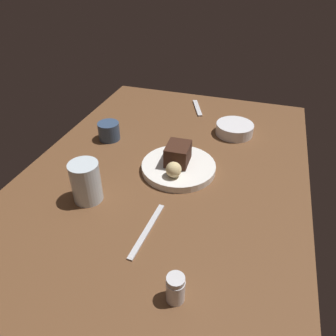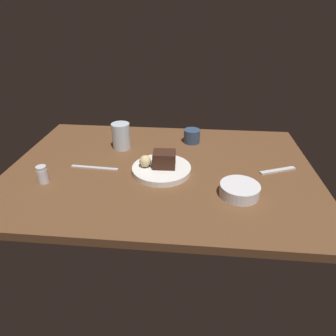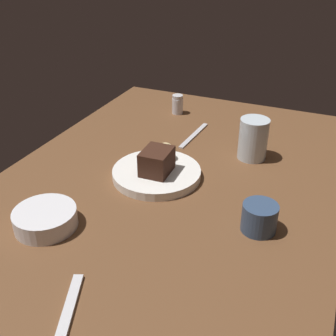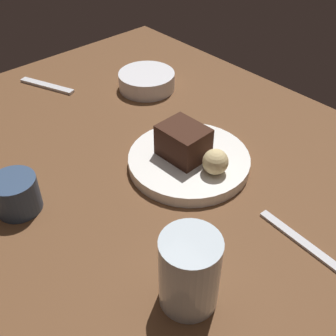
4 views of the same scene
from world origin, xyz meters
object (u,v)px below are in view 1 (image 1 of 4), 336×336
Objects in this scene: chocolate_cake_slice at (178,154)px; bread_roll at (174,170)px; dessert_spoon at (197,108)px; salt_shaker at (175,289)px; water_glass at (86,182)px; side_bowl at (234,129)px; coffee_cup at (109,131)px; butter_knife at (147,230)px; dessert_plate at (179,167)px.

chocolate_cake_slice reaches higher than bread_roll.
salt_shaker is at bearing 168.44° from dessert_spoon.
water_glass is at bearing 55.30° from salt_shaker.
bread_roll is 36.55cm from side_bowl.
butter_knife is at bearing -142.88° from coffee_cup.
coffee_cup is at bearing 16.05° from water_glass.
dessert_plate is 1.51× the size of dessert_spoon.
butter_knife is at bearing 37.70° from salt_shaker.
water_glass is at bearing 144.82° from dessert_spoon.
chocolate_cake_slice is 7.30cm from bread_roll.
dessert_spoon is (33.83, -24.13, -2.76)cm from coffee_cup.
butter_knife is at bearing 161.44° from dessert_spoon.
bread_roll reaches higher than side_bowl.
dessert_spoon is 0.79× the size of butter_knife.
side_bowl is at bearing -10.21° from butter_knife.
dessert_plate is 1.69× the size of side_bowl.
dessert_spoon is (50.97, 4.86, -4.14)cm from bread_roll.
chocolate_cake_slice is 44.46cm from salt_shaker.
salt_shaker is 0.44× the size of dessert_spoon.
salt_shaker reaches higher than butter_knife.
dessert_plate is 1.97× the size of water_glass.
water_glass is 0.85× the size of side_bowl.
coffee_cup is (-16.98, 41.84, 1.09)cm from side_bowl.
side_bowl is at bearing -26.93° from chocolate_cake_slice.
coffee_cup reaches higher than butter_knife.
salt_shaker is at bearing -138.75° from butter_knife.
coffee_cup is at bearing 59.40° from bread_roll.
side_bowl is at bearing -20.63° from bread_roll.
chocolate_cake_slice is at bearing -109.41° from coffee_cup.
coffee_cup reaches higher than dessert_spoon.
dessert_spoon is 71.57cm from butter_knife.
butter_knife is (-54.59, 13.37, -1.78)cm from side_bowl.
water_glass is at bearing 135.52° from dessert_plate.
bread_roll is 33.71cm from coffee_cup.
butter_knife is (-71.44, -4.34, -0.10)cm from dessert_spoon.
salt_shaker reaches higher than side_bowl.
bread_roll is at bearing 2.08° from butter_knife.
water_glass is (21.58, 31.17, 2.51)cm from salt_shaker.
chocolate_cake_slice reaches higher than butter_knife.
water_glass is at bearing 124.89° from bread_roll.
dessert_plate is at bearing -150.21° from chocolate_cake_slice.
dessert_spoon is (64.95, -15.17, -5.38)cm from water_glass.
salt_shaker is at bearing -142.71° from coffee_cup.
coffee_cup is at bearing 112.09° from side_bowl.
bread_roll is 37.28cm from salt_shaker.
dessert_plate is 3.46× the size of salt_shaker.
dessert_plate is 30.84cm from coffee_cup.
bread_roll is 0.31× the size of dessert_spoon.
water_glass is 0.76× the size of dessert_spoon.
water_glass is at bearing 75.14° from butter_knife.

